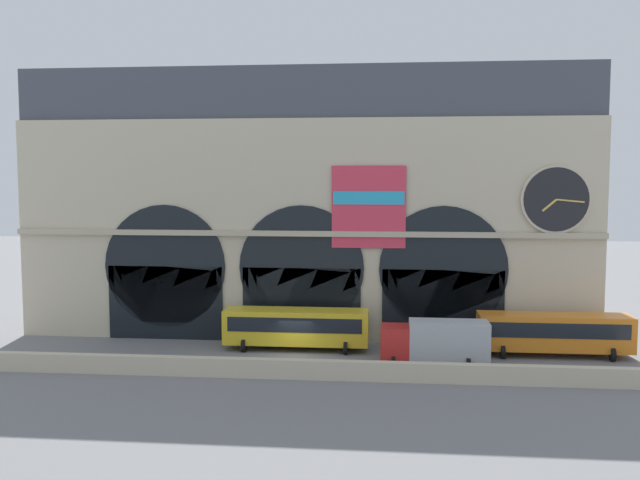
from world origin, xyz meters
name	(u,v)px	position (x,y,z in m)	size (l,w,h in m)	color
ground_plane	(293,358)	(0.00, 0.00, 0.00)	(200.00, 200.00, 0.00)	slate
quay_parapet_wall	(282,369)	(0.00, -5.18, 0.63)	(90.00, 0.70, 1.26)	beige
station_building	(305,208)	(0.04, 7.46, 10.67)	(46.76, 5.34, 21.99)	beige
bus_center	(296,327)	(-0.09, 2.46, 1.78)	(11.00, 3.25, 3.10)	gold
box_truck_mideast	(436,341)	(10.22, -0.88, 1.70)	(7.50, 2.91, 3.12)	red
bus_east	(554,332)	(19.05, 2.41, 1.78)	(11.00, 3.25, 3.10)	orange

